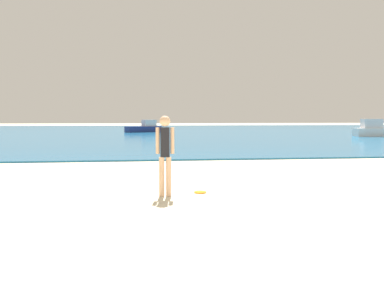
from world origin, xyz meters
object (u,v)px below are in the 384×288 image
(boat_near, at_px, (379,130))
(boat_far, at_px, (145,128))
(frisbee, at_px, (200,192))
(person_standing, at_px, (165,151))

(boat_near, distance_m, boat_far, 21.12)
(frisbee, bearing_deg, boat_far, 91.12)
(person_standing, xyz_separation_m, boat_far, (0.08, 33.13, -0.40))
(person_standing, relative_size, boat_near, 0.38)
(person_standing, bearing_deg, boat_far, -85.56)
(frisbee, xyz_separation_m, boat_far, (-0.64, 32.87, 0.47))
(person_standing, distance_m, boat_near, 28.01)
(boat_near, height_order, boat_far, boat_near)
(frisbee, bearing_deg, person_standing, -160.25)
(boat_near, bearing_deg, frisbee, -121.96)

